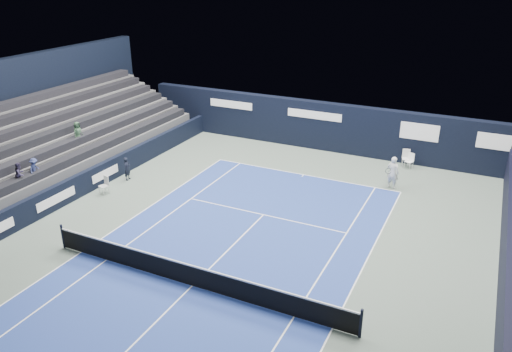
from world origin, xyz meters
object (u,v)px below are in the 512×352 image
at_px(folding_chair_back_b, 410,160).
at_px(tennis_player, 393,172).
at_px(line_judge_chair, 105,184).
at_px(folding_chair_back_a, 406,155).
at_px(tennis_net, 191,275).

xyz_separation_m(folding_chair_back_b, tennis_player, (-0.37, -3.29, 0.36)).
distance_m(line_judge_chair, tennis_player, 15.24).
bearing_deg(folding_chair_back_b, tennis_player, -74.05).
distance_m(folding_chair_back_a, tennis_player, 3.63).
bearing_deg(folding_chair_back_b, line_judge_chair, -120.27).
relative_size(tennis_net, tennis_player, 7.21).
relative_size(line_judge_chair, tennis_net, 0.07).
xyz_separation_m(folding_chair_back_a, folding_chair_back_b, (0.29, -0.33, -0.15)).
height_order(folding_chair_back_a, line_judge_chair, folding_chair_back_a).
xyz_separation_m(folding_chair_back_b, tennis_net, (-5.25, -15.55, -0.02)).
relative_size(folding_chair_back_b, tennis_net, 0.07).
relative_size(folding_chair_back_b, tennis_player, 0.52).
height_order(folding_chair_back_b, line_judge_chair, line_judge_chair).
height_order(folding_chair_back_a, tennis_net, tennis_net).
bearing_deg(folding_chair_back_b, folding_chair_back_a, 153.53).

